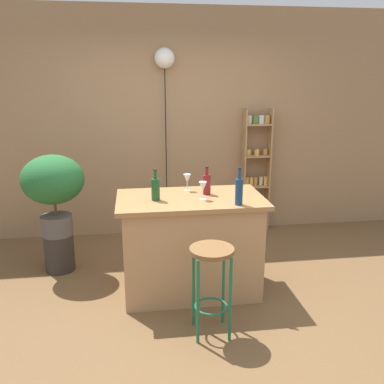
# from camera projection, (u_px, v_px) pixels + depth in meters

# --- Properties ---
(ground) EXTENTS (12.00, 12.00, 0.00)m
(ground) POSITION_uv_depth(u_px,v_px,m) (195.00, 305.00, 3.75)
(ground) COLOR brown
(back_wall) EXTENTS (6.40, 0.10, 2.80)m
(back_wall) POSITION_uv_depth(u_px,v_px,m) (173.00, 125.00, 5.24)
(back_wall) COLOR #997551
(back_wall) RESTS_ON ground
(kitchen_counter) EXTENTS (1.34, 0.77, 0.92)m
(kitchen_counter) POSITION_uv_depth(u_px,v_px,m) (190.00, 244.00, 3.91)
(kitchen_counter) COLOR tan
(kitchen_counter) RESTS_ON ground
(bar_stool) EXTENTS (0.34, 0.34, 0.73)m
(bar_stool) POSITION_uv_depth(u_px,v_px,m) (212.00, 271.00, 3.21)
(bar_stool) COLOR #196642
(bar_stool) RESTS_ON ground
(spice_shelf) EXTENTS (0.35, 0.17, 1.60)m
(spice_shelf) POSITION_uv_depth(u_px,v_px,m) (256.00, 169.00, 5.38)
(spice_shelf) COLOR #A87F51
(spice_shelf) RESTS_ON ground
(plant_stool) EXTENTS (0.31, 0.31, 0.40)m
(plant_stool) POSITION_uv_depth(u_px,v_px,m) (59.00, 252.00, 4.39)
(plant_stool) COLOR #2D2823
(plant_stool) RESTS_ON ground
(potted_plant) EXTENTS (0.63, 0.56, 0.84)m
(potted_plant) POSITION_uv_depth(u_px,v_px,m) (53.00, 185.00, 4.19)
(potted_plant) COLOR #514C47
(potted_plant) RESTS_ON plant_stool
(bottle_wine_red) EXTENTS (0.07, 0.07, 0.33)m
(bottle_wine_red) POSITION_uv_depth(u_px,v_px,m) (239.00, 191.00, 3.54)
(bottle_wine_red) COLOR navy
(bottle_wine_red) RESTS_ON kitchen_counter
(bottle_soda_blue) EXTENTS (0.07, 0.07, 0.27)m
(bottle_soda_blue) POSITION_uv_depth(u_px,v_px,m) (207.00, 184.00, 3.86)
(bottle_soda_blue) COLOR maroon
(bottle_soda_blue) RESTS_ON kitchen_counter
(bottle_olive_oil) EXTENTS (0.08, 0.08, 0.28)m
(bottle_olive_oil) POSITION_uv_depth(u_px,v_px,m) (156.00, 189.00, 3.67)
(bottle_olive_oil) COLOR #194C23
(bottle_olive_oil) RESTS_ON kitchen_counter
(wine_glass_left) EXTENTS (0.07, 0.07, 0.16)m
(wine_glass_left) POSITION_uv_depth(u_px,v_px,m) (187.00, 179.00, 3.98)
(wine_glass_left) COLOR silver
(wine_glass_left) RESTS_ON kitchen_counter
(wine_glass_center) EXTENTS (0.07, 0.07, 0.16)m
(wine_glass_center) POSITION_uv_depth(u_px,v_px,m) (203.00, 187.00, 3.69)
(wine_glass_center) COLOR silver
(wine_glass_center) RESTS_ON kitchen_counter
(pendant_globe_light) EXTENTS (0.24, 0.24, 2.31)m
(pendant_globe_light) POSITION_uv_depth(u_px,v_px,m) (165.00, 60.00, 4.91)
(pendant_globe_light) COLOR black
(pendant_globe_light) RESTS_ON ground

